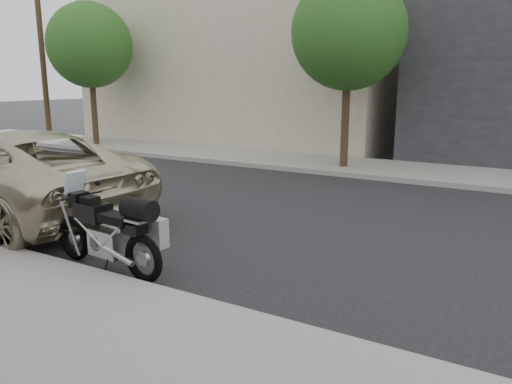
% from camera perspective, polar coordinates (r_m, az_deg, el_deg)
% --- Properties ---
extents(ground, '(120.00, 120.00, 0.00)m').
position_cam_1_polar(ground, '(9.68, 8.32, -4.09)').
color(ground, black).
rests_on(ground, ground).
extents(far_sidewalk, '(44.00, 3.00, 0.15)m').
position_cam_1_polar(far_sidewalk, '(15.73, 17.43, 2.22)').
color(far_sidewalk, gray).
rests_on(far_sidewalk, ground).
extents(far_building_cream, '(14.00, 11.00, 8.00)m').
position_cam_1_polar(far_building_cream, '(25.41, 1.23, 15.43)').
color(far_building_cream, '#A29C82').
rests_on(far_building_cream, ground).
extents(street_tree_mid, '(3.40, 3.40, 5.70)m').
position_cam_1_polar(street_tree_mid, '(15.66, 10.54, 17.48)').
color(street_tree_mid, '#3B2A1B').
rests_on(street_tree_mid, far_sidewalk).
extents(street_tree_right, '(3.40, 3.40, 5.70)m').
position_cam_1_polar(street_tree_right, '(22.06, -18.48, 15.60)').
color(street_tree_right, '#3B2A1B').
rests_on(street_tree_right, far_sidewalk).
extents(utility_pole, '(0.24, 0.24, 6.70)m').
position_cam_1_polar(utility_pole, '(24.35, -23.16, 13.40)').
color(utility_pole, '#3B2A1B').
rests_on(utility_pole, far_sidewalk).
extents(motorcycle, '(2.29, 0.74, 1.45)m').
position_cam_1_polar(motorcycle, '(7.55, -15.97, -4.34)').
color(motorcycle, black).
rests_on(motorcycle, ground).
extents(minivan, '(6.61, 3.46, 1.78)m').
position_cam_1_polar(minivan, '(11.46, -26.27, 1.90)').
color(minivan, '#BDB693').
rests_on(minivan, ground).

